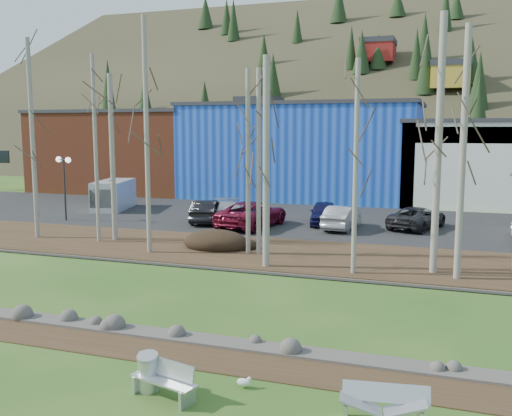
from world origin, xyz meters
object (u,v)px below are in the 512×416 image
at_px(car_4, 342,217).
at_px(litter_bin, 148,374).
at_px(street_lamp, 64,171).
at_px(bench_damaged, 384,405).
at_px(car_3, 324,213).
at_px(bench_intact, 164,379).
at_px(seagull, 244,382).
at_px(van_grey, 113,195).
at_px(car_5, 417,218).
at_px(car_1, 252,214).
at_px(car_0, 206,211).
at_px(car_2, 229,212).

bearing_deg(car_4, litter_bin, 92.93).
bearing_deg(street_lamp, litter_bin, -24.47).
bearing_deg(car_4, bench_damaged, 106.67).
bearing_deg(car_4, car_3, -40.63).
bearing_deg(bench_intact, seagull, 47.50).
relative_size(bench_intact, car_3, 0.42).
height_order(seagull, van_grey, van_grey).
height_order(litter_bin, street_lamp, street_lamp).
distance_m(bench_damaged, car_5, 23.52).
distance_m(car_1, car_3, 4.60).
height_order(bench_intact, seagull, bench_intact).
relative_size(seagull, van_grey, 0.07).
height_order(seagull, car_0, car_0).
height_order(bench_intact, car_0, car_0).
height_order(seagull, car_3, car_3).
bearing_deg(van_grey, car_4, -23.91).
relative_size(street_lamp, car_4, 0.97).
bearing_deg(car_0, car_1, 152.60).
relative_size(car_2, car_4, 1.13).
bearing_deg(car_5, bench_intact, 99.45).
bearing_deg(car_0, car_3, 177.57).
relative_size(car_0, car_4, 1.03).
xyz_separation_m(bench_damaged, car_5, (-0.66, 23.51, 0.40)).
bearing_deg(van_grey, car_0, -34.34).
height_order(street_lamp, car_0, street_lamp).
height_order(litter_bin, car_3, car_3).
distance_m(litter_bin, car_0, 23.35).
relative_size(seagull, car_4, 0.09).
distance_m(bench_damaged, car_2, 24.73).
height_order(bench_damaged, car_5, car_5).
bearing_deg(van_grey, car_5, -18.03).
height_order(bench_damaged, car_3, car_3).
bearing_deg(bench_damaged, car_2, 110.82).
relative_size(car_4, car_5, 0.90).
relative_size(bench_intact, car_2, 0.36).
bearing_deg(bench_intact, van_grey, 139.52).
distance_m(bench_damaged, car_4, 22.47).
xyz_separation_m(bench_intact, seagull, (1.56, 1.01, -0.27)).
xyz_separation_m(seagull, van_grey, (-19.12, 24.15, 1.04)).
relative_size(bench_intact, car_0, 0.40).
height_order(litter_bin, car_4, car_4).
bearing_deg(car_4, seagull, 98.39).
relative_size(litter_bin, car_4, 0.19).
relative_size(car_5, van_grey, 0.91).
distance_m(bench_damaged, litter_bin, 5.35).
xyz_separation_m(seagull, car_3, (-2.98, 22.72, 0.69)).
height_order(litter_bin, seagull, litter_bin).
bearing_deg(street_lamp, seagull, -19.97).
bearing_deg(litter_bin, bench_intact, -17.36).
bearing_deg(van_grey, street_lamp, -105.93).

